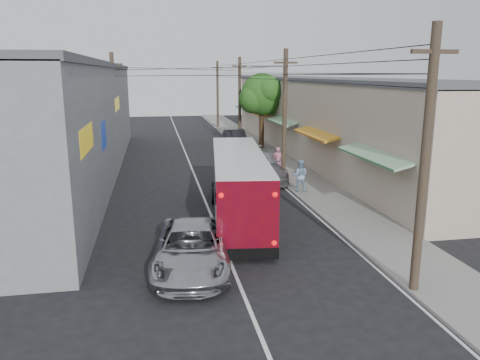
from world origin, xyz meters
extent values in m
plane|color=black|center=(0.00, 0.00, 0.00)|extent=(120.00, 120.00, 0.00)
cube|color=slate|center=(6.50, 20.00, 0.06)|extent=(3.00, 80.00, 0.12)
cube|color=#B8A692|center=(11.00, 22.00, 3.00)|extent=(6.00, 40.00, 6.00)
cube|color=#4C4C51|center=(11.00, 22.00, 6.10)|extent=(6.20, 40.00, 0.30)
cube|color=#1A7730|center=(7.70, 6.00, 2.90)|extent=(1.39, 6.00, 0.46)
cube|color=orange|center=(7.70, 14.00, 2.90)|extent=(1.39, 6.00, 0.46)
cube|color=#1A7730|center=(7.70, 22.00, 2.90)|extent=(1.39, 6.00, 0.46)
cube|color=orange|center=(7.70, 30.00, 2.90)|extent=(1.39, 6.00, 0.46)
cube|color=#1A7730|center=(7.70, 38.00, 2.90)|extent=(1.39, 6.00, 0.46)
cube|color=gray|center=(-8.50, 18.00, 3.50)|extent=(7.00, 36.00, 7.00)
cube|color=#4C4C51|center=(-8.50, 18.00, 7.10)|extent=(7.20, 36.00, 0.30)
cube|color=yellow|center=(-5.05, 4.00, 4.20)|extent=(0.12, 3.50, 1.00)
cube|color=#1433A5|center=(-5.05, 10.00, 3.60)|extent=(0.12, 2.20, 1.40)
cube|color=yellow|center=(-5.05, 20.00, 4.50)|extent=(0.12, 4.00, 0.90)
cylinder|color=#473828|center=(5.20, -2.00, 4.00)|extent=(0.28, 0.28, 8.00)
cube|color=#473828|center=(5.20, -2.00, 7.20)|extent=(1.40, 0.12, 0.12)
cylinder|color=#473828|center=(5.20, 13.00, 4.00)|extent=(0.28, 0.28, 8.00)
cube|color=#473828|center=(5.20, 13.00, 7.20)|extent=(1.40, 0.12, 0.12)
cylinder|color=#473828|center=(5.20, 28.00, 4.00)|extent=(0.28, 0.28, 8.00)
cube|color=#473828|center=(5.20, 28.00, 7.20)|extent=(1.40, 0.12, 0.12)
cylinder|color=#473828|center=(5.20, 43.00, 4.00)|extent=(0.28, 0.28, 8.00)
cube|color=#473828|center=(5.20, 43.00, 7.20)|extent=(1.40, 0.12, 0.12)
cylinder|color=#473828|center=(-5.20, 20.00, 4.00)|extent=(0.28, 0.28, 8.00)
cube|color=#473828|center=(-5.20, 20.00, 7.20)|extent=(1.40, 0.12, 0.12)
cylinder|color=#59595E|center=(4.10, 13.00, 7.00)|extent=(2.20, 0.10, 0.10)
cube|color=#59595E|center=(3.00, 13.00, 6.90)|extent=(0.50, 0.18, 0.12)
cylinder|color=#3F2B19|center=(6.80, 26.00, 2.00)|extent=(0.44, 0.44, 4.00)
sphere|color=#1E5115|center=(6.80, 26.00, 4.80)|extent=(3.60, 3.60, 3.60)
sphere|color=#1E5115|center=(7.80, 26.60, 4.20)|extent=(2.60, 2.60, 2.60)
sphere|color=#1E5115|center=(5.90, 25.60, 4.40)|extent=(2.40, 2.40, 2.40)
sphere|color=#1E5115|center=(7.20, 25.00, 5.20)|extent=(2.20, 2.20, 2.20)
sphere|color=#1E5115|center=(6.50, 26.90, 5.00)|extent=(2.00, 2.00, 2.00)
cube|color=silver|center=(1.20, 6.29, 1.01)|extent=(3.42, 10.75, 1.67)
cube|color=black|center=(1.25, 6.73, 2.25)|extent=(3.23, 9.00, 0.88)
cube|color=silver|center=(1.20, 6.29, 2.86)|extent=(3.42, 10.75, 0.44)
cube|color=maroon|center=(0.58, 1.03, 1.76)|extent=(2.18, 0.33, 2.55)
cube|color=black|center=(0.58, 1.03, 0.40)|extent=(2.20, 0.34, 0.44)
sphere|color=red|center=(-0.34, 1.11, 0.79)|extent=(0.19, 0.19, 0.19)
sphere|color=red|center=(1.50, 0.89, 0.79)|extent=(0.19, 0.19, 0.19)
sphere|color=red|center=(-0.34, 1.11, 2.55)|extent=(0.19, 0.19, 0.19)
sphere|color=red|center=(1.50, 0.89, 2.55)|extent=(0.19, 0.19, 0.19)
cylinder|color=black|center=(-0.33, 2.75, 0.44)|extent=(0.37, 0.91, 0.88)
cylinder|color=black|center=(1.86, 2.49, 0.44)|extent=(0.37, 0.91, 0.88)
cylinder|color=black|center=(0.42, 9.04, 0.44)|extent=(0.37, 0.91, 0.88)
cylinder|color=black|center=(2.60, 8.78, 0.44)|extent=(0.37, 0.91, 0.88)
cylinder|color=black|center=(0.57, 10.35, 0.44)|extent=(0.37, 0.91, 0.88)
cylinder|color=black|center=(2.76, 10.10, 0.44)|extent=(0.37, 0.91, 0.88)
imported|color=#AAA9B0|center=(-1.40, 1.00, 0.77)|extent=(3.15, 5.76, 1.53)
imported|color=#93939A|center=(3.80, 14.14, 0.92)|extent=(2.91, 6.45, 1.83)
imported|color=#26252A|center=(3.80, 23.48, 0.70)|extent=(1.97, 4.24, 1.41)
imported|color=black|center=(4.60, 27.00, 0.81)|extent=(1.77, 4.92, 1.61)
imported|color=#BF6584|center=(5.40, 15.13, 1.00)|extent=(0.76, 0.64, 1.77)
imported|color=#8AADC8|center=(5.40, 10.33, 1.02)|extent=(1.06, 0.94, 1.81)
camera|label=1|loc=(-2.47, -14.14, 6.63)|focal=35.00mm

